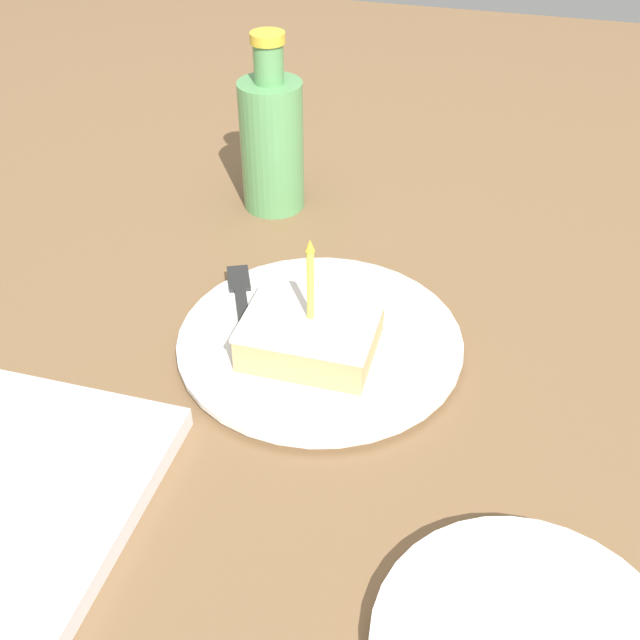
{
  "coord_description": "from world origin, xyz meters",
  "views": [
    {
      "loc": [
        0.59,
        0.14,
        0.5
      ],
      "look_at": [
        0.02,
        -0.01,
        0.04
      ],
      "focal_mm": 42.0,
      "sensor_mm": 36.0,
      "label": 1
    }
  ],
  "objects_px": {
    "plate": "(320,341)",
    "cake_slice": "(311,333)",
    "fork": "(242,307)",
    "bottle": "(272,141)",
    "marble_board": "(14,495)"
  },
  "relations": [
    {
      "from": "cake_slice",
      "to": "bottle",
      "type": "xyz_separation_m",
      "value": [
        -0.29,
        -0.13,
        0.05
      ]
    },
    {
      "from": "plate",
      "to": "fork",
      "type": "xyz_separation_m",
      "value": [
        -0.02,
        -0.09,
        0.01
      ]
    },
    {
      "from": "marble_board",
      "to": "bottle",
      "type": "bearing_deg",
      "value": 174.45
    },
    {
      "from": "plate",
      "to": "cake_slice",
      "type": "height_order",
      "value": "cake_slice"
    },
    {
      "from": "marble_board",
      "to": "fork",
      "type": "bearing_deg",
      "value": 160.75
    },
    {
      "from": "fork",
      "to": "cake_slice",
      "type": "bearing_deg",
      "value": 63.43
    },
    {
      "from": "cake_slice",
      "to": "plate",
      "type": "bearing_deg",
      "value": 172.81
    },
    {
      "from": "cake_slice",
      "to": "fork",
      "type": "height_order",
      "value": "cake_slice"
    },
    {
      "from": "plate",
      "to": "marble_board",
      "type": "distance_m",
      "value": 0.32
    },
    {
      "from": "fork",
      "to": "marble_board",
      "type": "xyz_separation_m",
      "value": [
        0.28,
        -0.1,
        -0.01
      ]
    },
    {
      "from": "marble_board",
      "to": "plate",
      "type": "bearing_deg",
      "value": 143.66
    },
    {
      "from": "plate",
      "to": "cake_slice",
      "type": "xyz_separation_m",
      "value": [
        0.02,
        -0.0,
        0.03
      ]
    },
    {
      "from": "bottle",
      "to": "cake_slice",
      "type": "bearing_deg",
      "value": 24.78
    },
    {
      "from": "fork",
      "to": "bottle",
      "type": "distance_m",
      "value": 0.26
    },
    {
      "from": "bottle",
      "to": "marble_board",
      "type": "distance_m",
      "value": 0.53
    }
  ]
}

